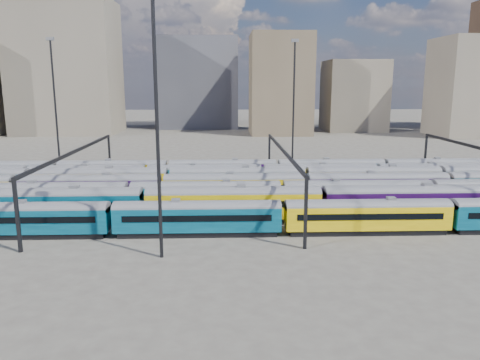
{
  "coord_description": "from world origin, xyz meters",
  "views": [
    {
      "loc": [
        1.41,
        -67.3,
        17.38
      ],
      "look_at": [
        3.83,
        2.03,
        3.0
      ],
      "focal_mm": 35.0,
      "sensor_mm": 36.0,
      "label": 1
    }
  ],
  "objects_px": {
    "rake_0": "(367,212)",
    "rake_1": "(322,199)",
    "mast_2": "(157,120)",
    "rake_2": "(129,194)"
  },
  "relations": [
    {
      "from": "rake_2",
      "to": "mast_2",
      "type": "xyz_separation_m",
      "value": [
        6.53,
        -17.0,
        11.28
      ]
    },
    {
      "from": "rake_0",
      "to": "mast_2",
      "type": "relative_size",
      "value": 3.85
    },
    {
      "from": "rake_0",
      "to": "mast_2",
      "type": "height_order",
      "value": "mast_2"
    },
    {
      "from": "rake_2",
      "to": "rake_1",
      "type": "bearing_deg",
      "value": -11.16
    },
    {
      "from": "rake_0",
      "to": "rake_2",
      "type": "distance_m",
      "value": 31.33
    },
    {
      "from": "rake_2",
      "to": "mast_2",
      "type": "relative_size",
      "value": 4.86
    },
    {
      "from": "rake_0",
      "to": "rake_1",
      "type": "distance_m",
      "value": 6.62
    },
    {
      "from": "rake_2",
      "to": "rake_0",
      "type": "bearing_deg",
      "value": -18.62
    },
    {
      "from": "rake_1",
      "to": "rake_2",
      "type": "height_order",
      "value": "rake_1"
    },
    {
      "from": "rake_0",
      "to": "rake_1",
      "type": "relative_size",
      "value": 0.73
    }
  ]
}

